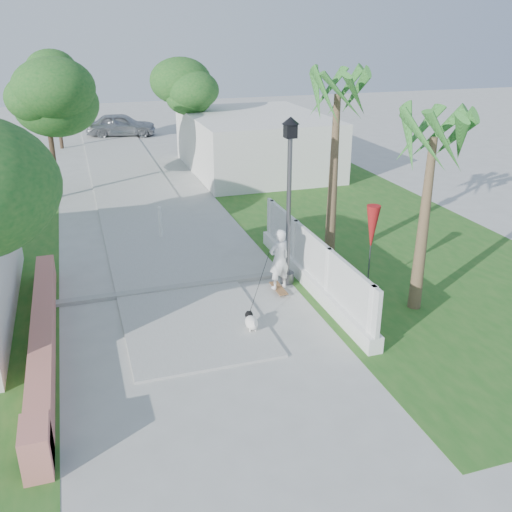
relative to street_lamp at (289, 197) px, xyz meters
name	(u,v)px	position (x,y,z in m)	size (l,w,h in m)	color
ground	(243,433)	(-2.90, -5.50, -2.43)	(90.00, 90.00, 0.00)	#B7B7B2
path_strip	(124,168)	(-2.90, 14.50, -2.40)	(3.20, 36.00, 0.06)	#B7B7B2
curb	(178,288)	(-2.90, 0.50, -2.38)	(6.50, 0.25, 0.10)	#999993
grass_right	(376,236)	(4.10, 2.50, -2.42)	(8.00, 20.00, 0.01)	#225B1C
pink_wall	(42,345)	(-6.20, -1.95, -2.11)	(0.45, 8.20, 0.80)	#C07162
lattice_fence	(312,269)	(0.50, -0.50, -1.88)	(0.35, 7.00, 1.50)	white
building_right	(255,142)	(3.10, 12.50, -1.13)	(6.00, 8.00, 2.60)	silver
street_lamp	(289,197)	(0.00, 0.00, 0.00)	(0.44, 0.44, 4.44)	#59595E
bollard	(160,221)	(-2.70, 4.50, -1.84)	(0.14, 0.14, 1.09)	white
patio_umbrella	(372,229)	(1.90, -1.00, -0.74)	(0.36, 0.36, 2.30)	#59595E
tree_path_left	(46,100)	(-5.88, 10.48, 1.39)	(3.40, 3.40, 5.23)	#4C3826
tree_path_right	(187,92)	(0.32, 14.48, 1.07)	(3.00, 3.00, 4.79)	#4C3826
tree_path_far	(53,77)	(-5.68, 20.48, 1.39)	(3.20, 3.20, 5.17)	#4C3826
palm_far	(337,106)	(1.70, 1.00, 2.06)	(1.80, 1.80, 5.30)	brown
palm_near	(432,149)	(2.50, -2.30, 1.53)	(1.80, 1.80, 4.70)	brown
skateboarder	(264,277)	(-1.01, -1.03, -1.66)	(1.64, 1.99, 1.72)	brown
dog	(251,321)	(-1.70, -2.17, -2.19)	(0.29, 0.63, 0.43)	white
parked_car	(121,125)	(-2.14, 23.21, -1.72)	(1.66, 4.13, 1.41)	#B4B6BC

